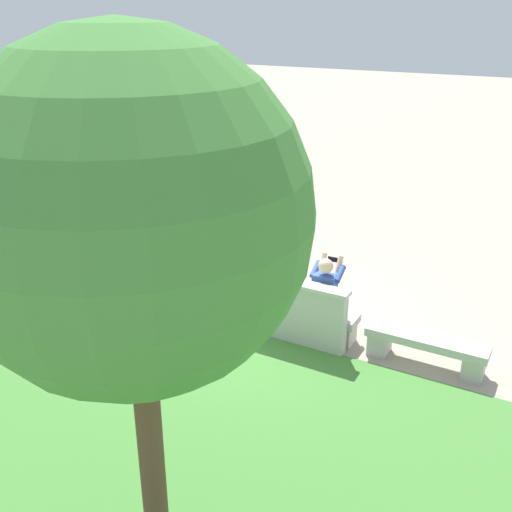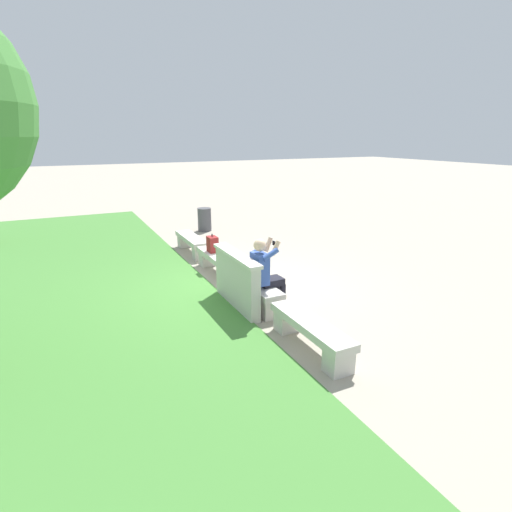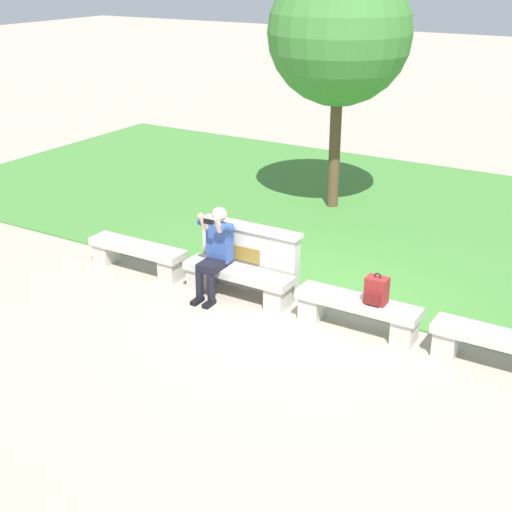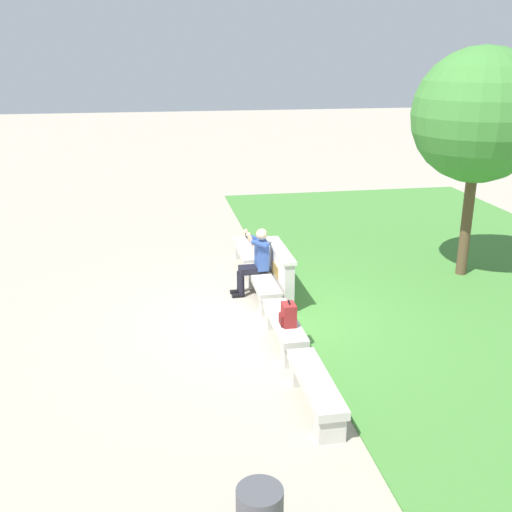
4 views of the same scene
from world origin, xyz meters
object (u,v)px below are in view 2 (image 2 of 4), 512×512
object	(u,v)px
person_photographer	(266,270)
trash_bin	(205,219)
bench_near	(254,289)
bench_far	(192,242)
bench_mid	(217,261)
bench_main	(310,331)
backpack	(213,244)

from	to	relation	value
person_photographer	trash_bin	bearing A→B (deg)	-9.77
bench_near	bench_far	world-z (taller)	same
person_photographer	bench_far	bearing A→B (deg)	1.09
trash_bin	bench_near	bearing A→B (deg)	169.01
bench_mid	bench_main	bearing A→B (deg)	180.00
person_photographer	bench_near	bearing A→B (deg)	13.54
bench_near	bench_far	xyz separation A→B (m)	(3.75, 0.00, 0.00)
bench_near	person_photographer	distance (m)	0.55
bench_mid	bench_far	xyz separation A→B (m)	(1.87, 0.00, 0.00)
trash_bin	backpack	bearing A→B (deg)	163.38
bench_main	person_photographer	xyz separation A→B (m)	(1.55, -0.08, 0.44)
bench_far	backpack	world-z (taller)	backpack
bench_far	backpack	size ratio (longest dim) A/B	3.94
bench_mid	trash_bin	xyz separation A→B (m)	(4.18, -1.18, 0.08)
bench_far	trash_bin	xyz separation A→B (m)	(2.31, -1.18, 0.08)
bench_near	person_photographer	world-z (taller)	person_photographer
backpack	trash_bin	size ratio (longest dim) A/B	0.57
bench_main	bench_near	bearing A→B (deg)	0.00
bench_far	bench_main	bearing A→B (deg)	180.00
bench_far	backpack	xyz separation A→B (m)	(-1.63, -0.00, 0.33)
person_photographer	trash_bin	size ratio (longest dim) A/B	1.76
bench_near	backpack	world-z (taller)	backpack
bench_main	bench_far	xyz separation A→B (m)	(5.62, 0.00, 0.00)
person_photographer	backpack	size ratio (longest dim) A/B	3.08
bench_near	person_photographer	size ratio (longest dim) A/B	1.28
bench_mid	bench_far	world-z (taller)	same
bench_main	bench_far	world-z (taller)	same
trash_bin	bench_main	bearing A→B (deg)	171.57
bench_mid	person_photographer	world-z (taller)	person_photographer
bench_near	bench_far	size ratio (longest dim) A/B	1.00
bench_near	bench_mid	size ratio (longest dim) A/B	1.00
bench_far	trash_bin	distance (m)	2.59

